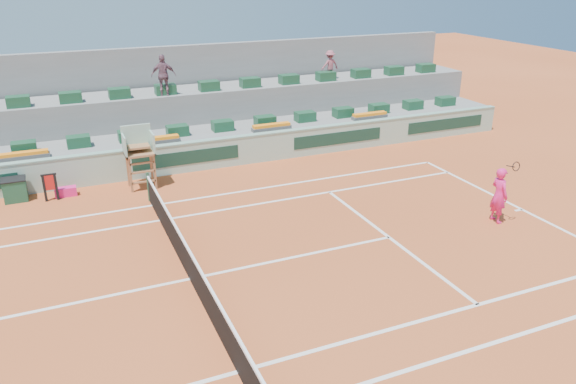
% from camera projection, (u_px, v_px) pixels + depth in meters
% --- Properties ---
extents(ground, '(90.00, 90.00, 0.00)m').
position_uv_depth(ground, '(190.00, 279.00, 15.37)').
color(ground, '#AC4821').
rests_on(ground, ground).
extents(seating_tier_lower, '(36.00, 4.00, 1.20)m').
position_uv_depth(seating_tier_lower, '(128.00, 149.00, 24.25)').
color(seating_tier_lower, gray).
rests_on(seating_tier_lower, ground).
extents(seating_tier_upper, '(36.00, 2.40, 2.60)m').
position_uv_depth(seating_tier_upper, '(121.00, 124.00, 25.34)').
color(seating_tier_upper, gray).
rests_on(seating_tier_upper, ground).
extents(stadium_back_wall, '(36.00, 0.40, 4.40)m').
position_uv_depth(stadium_back_wall, '(114.00, 97.00, 26.36)').
color(stadium_back_wall, gray).
rests_on(stadium_back_wall, ground).
extents(player_bag, '(0.77, 0.34, 0.34)m').
position_uv_depth(player_bag, '(66.00, 192.00, 20.80)').
color(player_bag, '#F8207C').
rests_on(player_bag, ground).
extents(spectator_mid, '(1.11, 0.62, 1.79)m').
position_uv_depth(spectator_mid, '(164.00, 75.00, 24.48)').
color(spectator_mid, '#785060').
rests_on(spectator_mid, seating_tier_upper).
extents(spectator_right, '(0.95, 0.58, 1.43)m').
position_uv_depth(spectator_right, '(330.00, 65.00, 28.07)').
color(spectator_right, '#964B57').
rests_on(spectator_right, seating_tier_upper).
extents(court_lines, '(23.89, 11.09, 0.01)m').
position_uv_depth(court_lines, '(190.00, 279.00, 15.37)').
color(court_lines, white).
rests_on(court_lines, ground).
extents(tennis_net, '(0.10, 11.97, 1.10)m').
position_uv_depth(tennis_net, '(189.00, 262.00, 15.17)').
color(tennis_net, black).
rests_on(tennis_net, ground).
extents(advertising_hoarding, '(36.00, 0.34, 1.26)m').
position_uv_depth(advertising_hoarding, '(137.00, 163.00, 22.37)').
color(advertising_hoarding, '#97BEAA').
rests_on(advertising_hoarding, ground).
extents(umpire_chair, '(1.10, 0.90, 2.40)m').
position_uv_depth(umpire_chair, '(139.00, 149.00, 21.17)').
color(umpire_chair, '#8F5B36').
rests_on(umpire_chair, ground).
extents(seat_row_lower, '(32.90, 0.60, 0.44)m').
position_uv_depth(seat_row_lower, '(130.00, 136.00, 23.17)').
color(seat_row_lower, '#17462A').
rests_on(seat_row_lower, seating_tier_lower).
extents(seat_row_upper, '(32.90, 0.60, 0.44)m').
position_uv_depth(seat_row_upper, '(119.00, 93.00, 24.26)').
color(seat_row_upper, '#17462A').
rests_on(seat_row_upper, seating_tier_upper).
extents(flower_planters, '(26.80, 0.36, 0.28)m').
position_uv_depth(flower_planters, '(94.00, 148.00, 21.97)').
color(flower_planters, '#515151').
rests_on(flower_planters, seating_tier_lower).
extents(drink_cooler_a, '(0.83, 0.71, 0.84)m').
position_uv_depth(drink_cooler_a, '(15.00, 190.00, 20.33)').
color(drink_cooler_a, '#184830').
rests_on(drink_cooler_a, ground).
extents(towel_rack, '(0.53, 0.09, 1.03)m').
position_uv_depth(towel_rack, '(50.00, 185.00, 20.25)').
color(towel_rack, black).
rests_on(towel_rack, ground).
extents(tennis_player, '(0.47, 0.91, 2.28)m').
position_uv_depth(tennis_player, '(499.00, 195.00, 18.47)').
color(tennis_player, '#F8207C').
rests_on(tennis_player, ground).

